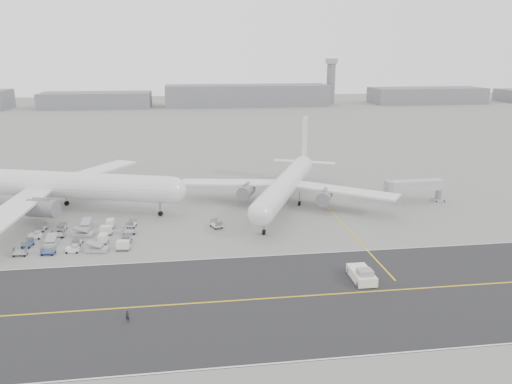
{
  "coord_description": "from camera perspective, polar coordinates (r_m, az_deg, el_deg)",
  "views": [
    {
      "loc": [
        -1.85,
        -83.39,
        34.73
      ],
      "look_at": [
        11.44,
        12.0,
        7.87
      ],
      "focal_mm": 35.0,
      "sensor_mm": 36.0,
      "label": 1
    }
  ],
  "objects": [
    {
      "name": "ground",
      "position": [
        90.35,
        -6.19,
        -7.12
      ],
      "size": [
        700.0,
        700.0,
        0.0
      ],
      "primitive_type": "plane",
      "color": "gray",
      "rests_on": "ground"
    },
    {
      "name": "airliner_b",
      "position": [
        117.16,
        3.53,
        0.96
      ],
      "size": [
        48.52,
        49.65,
        18.12
      ],
      "rotation": [
        0.0,
        0.0,
        -0.41
      ],
      "color": "white",
      "rests_on": "ground"
    },
    {
      "name": "airliner_a",
      "position": [
        121.46,
        -21.75,
        0.8
      ],
      "size": [
        58.97,
        57.84,
        21.05
      ],
      "rotation": [
        0.0,
        0.0,
        1.26
      ],
      "color": "white",
      "rests_on": "ground"
    },
    {
      "name": "pushback_tug",
      "position": [
        81.51,
        12.02,
        -9.24
      ],
      "size": [
        3.12,
        8.42,
        2.41
      ],
      "rotation": [
        0.0,
        0.0,
        -0.01
      ],
      "color": "white",
      "rests_on": "ground"
    },
    {
      "name": "taxiway",
      "position": [
        74.37,
        -1.75,
        -12.26
      ],
      "size": [
        220.0,
        59.0,
        0.03
      ],
      "color": "#2B2B2E",
      "rests_on": "ground"
    },
    {
      "name": "stray_dolly",
      "position": [
        103.49,
        -4.55,
        -4.08
      ],
      "size": [
        2.61,
        3.17,
        1.68
      ],
      "primitive_type": null,
      "rotation": [
        0.0,
        0.0,
        0.4
      ],
      "color": "silver",
      "rests_on": "ground"
    },
    {
      "name": "control_tower",
      "position": [
        363.44,
        8.56,
        12.5
      ],
      "size": [
        7.0,
        7.0,
        31.25
      ],
      "color": "gray",
      "rests_on": "ground"
    },
    {
      "name": "ground_crew_a",
      "position": [
        70.76,
        -14.47,
        -13.58
      ],
      "size": [
        0.72,
        0.61,
        1.66
      ],
      "primitive_type": "imported",
      "rotation": [
        0.0,
        0.0,
        -0.42
      ],
      "color": "black",
      "rests_on": "ground"
    },
    {
      "name": "jet_bridge",
      "position": [
        125.15,
        17.71,
        0.58
      ],
      "size": [
        15.01,
        3.48,
        5.65
      ],
      "rotation": [
        0.0,
        0.0,
        0.05
      ],
      "color": "gray",
      "rests_on": "ground"
    },
    {
      "name": "gse_cluster",
      "position": [
        102.31,
        -19.44,
        -5.2
      ],
      "size": [
        26.66,
        21.76,
        1.87
      ],
      "primitive_type": null,
      "rotation": [
        0.0,
        0.0,
        -0.06
      ],
      "color": "#9E9EA4",
      "rests_on": "ground"
    },
    {
      "name": "horizon_buildings",
      "position": [
        346.61,
        -2.66,
        9.81
      ],
      "size": [
        520.0,
        28.0,
        28.0
      ],
      "primitive_type": null,
      "color": "gray",
      "rests_on": "ground"
    }
  ]
}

